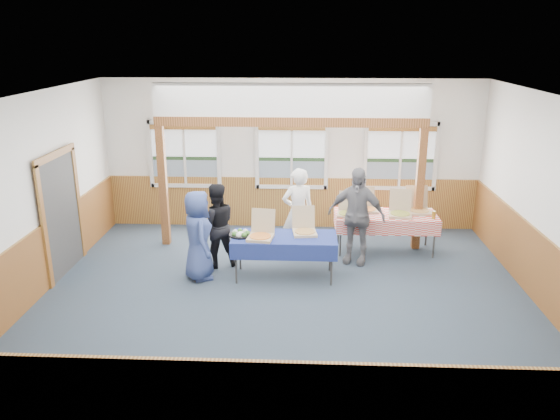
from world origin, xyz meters
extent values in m
plane|color=#2A3645|center=(0.00, 0.00, 0.00)|extent=(8.00, 8.00, 0.00)
plane|color=white|center=(0.00, 0.00, 3.20)|extent=(8.00, 8.00, 0.00)
plane|color=silver|center=(0.00, 3.50, 1.60)|extent=(8.00, 0.00, 8.00)
plane|color=silver|center=(0.00, -3.50, 1.60)|extent=(8.00, 0.00, 8.00)
plane|color=silver|center=(-4.00, 0.00, 1.60)|extent=(0.00, 8.00, 8.00)
plane|color=silver|center=(4.00, 0.00, 1.60)|extent=(0.00, 8.00, 8.00)
cube|color=brown|center=(0.00, 3.48, 0.55)|extent=(7.98, 0.05, 1.10)
cube|color=brown|center=(0.00, -3.48, 0.55)|extent=(7.98, 0.05, 1.10)
cube|color=brown|center=(-3.98, 0.00, 0.55)|extent=(0.05, 6.98, 1.10)
cube|color=brown|center=(3.98, 0.00, 0.55)|extent=(0.05, 6.98, 1.10)
cube|color=#313131|center=(-3.96, 0.90, 1.05)|extent=(0.06, 1.30, 2.10)
cube|color=silver|center=(-2.30, 3.44, 0.91)|extent=(1.52, 0.05, 0.08)
cube|color=silver|center=(-2.30, 3.44, 2.29)|extent=(1.52, 0.05, 0.08)
cube|color=silver|center=(-3.04, 3.44, 1.60)|extent=(0.08, 0.05, 1.46)
cube|color=silver|center=(-1.56, 3.44, 1.60)|extent=(0.08, 0.05, 1.46)
cube|color=silver|center=(-2.30, 3.44, 1.60)|extent=(0.05, 0.05, 1.30)
cube|color=slate|center=(-2.30, 3.48, 1.21)|extent=(1.40, 0.02, 0.52)
cube|color=#1E371B|center=(-2.30, 3.48, 1.51)|extent=(1.40, 0.02, 0.08)
cube|color=silver|center=(-2.30, 3.48, 1.90)|extent=(1.40, 0.02, 0.70)
cube|color=brown|center=(-2.30, 3.42, 2.19)|extent=(1.40, 0.07, 0.10)
cube|color=silver|center=(0.00, 3.44, 0.91)|extent=(1.52, 0.05, 0.08)
cube|color=silver|center=(0.00, 3.44, 2.29)|extent=(1.52, 0.05, 0.08)
cube|color=silver|center=(-0.74, 3.44, 1.60)|extent=(0.08, 0.05, 1.46)
cube|color=silver|center=(0.74, 3.44, 1.60)|extent=(0.08, 0.05, 1.46)
cube|color=silver|center=(0.00, 3.44, 1.60)|extent=(0.05, 0.05, 1.30)
cube|color=slate|center=(0.00, 3.48, 1.21)|extent=(1.40, 0.02, 0.52)
cube|color=#1E371B|center=(0.00, 3.48, 1.51)|extent=(1.40, 0.02, 0.08)
cube|color=silver|center=(0.00, 3.48, 1.90)|extent=(1.40, 0.02, 0.70)
cube|color=brown|center=(0.00, 3.42, 2.19)|extent=(1.40, 0.07, 0.10)
cube|color=silver|center=(2.30, 3.44, 0.91)|extent=(1.52, 0.05, 0.08)
cube|color=silver|center=(2.30, 3.44, 2.29)|extent=(1.52, 0.05, 0.08)
cube|color=silver|center=(1.56, 3.44, 1.60)|extent=(0.08, 0.05, 1.46)
cube|color=silver|center=(3.04, 3.44, 1.60)|extent=(0.08, 0.05, 1.46)
cube|color=silver|center=(2.30, 3.44, 1.60)|extent=(0.05, 0.05, 1.30)
cube|color=slate|center=(2.30, 3.48, 1.21)|extent=(1.40, 0.02, 0.52)
cube|color=#1E371B|center=(2.30, 3.48, 1.51)|extent=(1.40, 0.02, 0.08)
cube|color=silver|center=(2.30, 3.48, 1.90)|extent=(1.40, 0.02, 0.70)
cube|color=brown|center=(2.30, 3.42, 2.19)|extent=(1.40, 0.07, 0.10)
cube|color=#573213|center=(-2.50, 2.30, 1.20)|extent=(0.15, 0.15, 2.40)
cube|color=#573213|center=(2.50, 2.30, 1.20)|extent=(0.15, 0.15, 2.40)
cube|color=#573213|center=(0.00, 2.30, 2.49)|extent=(5.15, 0.18, 0.18)
cylinder|color=#313131|center=(-0.85, 0.50, 0.36)|extent=(0.04, 0.04, 0.73)
cylinder|color=#313131|center=(-0.85, 1.10, 0.36)|extent=(0.04, 0.04, 0.73)
cylinder|color=#313131|center=(0.76, 0.50, 0.36)|extent=(0.04, 0.04, 0.73)
cylinder|color=#313131|center=(0.76, 1.10, 0.36)|extent=(0.04, 0.04, 0.73)
cube|color=#313131|center=(-0.05, 0.80, 0.73)|extent=(1.85, 1.12, 0.03)
cube|color=navy|center=(-0.05, 0.80, 0.75)|extent=(1.93, 1.19, 0.01)
cube|color=navy|center=(-0.05, 0.41, 0.61)|extent=(1.74, 0.44, 0.28)
cube|color=navy|center=(-0.05, 1.19, 0.61)|extent=(1.74, 0.44, 0.28)
cylinder|color=#313131|center=(0.98, 1.78, 0.36)|extent=(0.04, 0.04, 0.73)
cylinder|color=#313131|center=(0.98, 2.44, 0.36)|extent=(0.04, 0.04, 0.73)
cylinder|color=#313131|center=(2.74, 1.78, 0.36)|extent=(0.04, 0.04, 0.73)
cylinder|color=#313131|center=(2.74, 2.44, 0.36)|extent=(0.04, 0.04, 0.73)
cube|color=#313131|center=(1.86, 2.11, 0.73)|extent=(2.01, 1.22, 0.03)
cube|color=red|center=(1.86, 2.11, 0.75)|extent=(2.09, 1.29, 0.01)
cube|color=red|center=(1.86, 1.69, 0.61)|extent=(1.88, 0.48, 0.28)
cube|color=red|center=(1.86, 2.53, 0.61)|extent=(1.88, 0.48, 0.28)
cube|color=tan|center=(-0.45, 0.65, 0.78)|extent=(0.46, 0.46, 0.05)
cylinder|color=gold|center=(-0.45, 0.65, 0.81)|extent=(0.40, 0.40, 0.01)
cube|color=tan|center=(-0.42, 0.89, 1.00)|extent=(0.42, 0.15, 0.40)
cube|color=tan|center=(0.30, 0.92, 0.78)|extent=(0.44, 0.44, 0.04)
cylinder|color=tan|center=(0.30, 0.92, 0.81)|extent=(0.38, 0.38, 0.01)
cube|color=tan|center=(0.27, 1.16, 1.00)|extent=(0.40, 0.14, 0.39)
cube|color=tan|center=(1.11, 1.97, 0.78)|extent=(0.43, 0.43, 0.04)
cylinder|color=gold|center=(1.11, 1.97, 0.81)|extent=(0.37, 0.37, 0.01)
cube|color=tan|center=(1.14, 2.20, 0.99)|extent=(0.39, 0.14, 0.37)
cube|color=tan|center=(1.51, 2.26, 0.78)|extent=(0.42, 0.42, 0.04)
cylinder|color=gold|center=(1.51, 2.26, 0.81)|extent=(0.37, 0.37, 0.01)
cube|color=tan|center=(1.48, 2.49, 0.99)|extent=(0.39, 0.13, 0.38)
cube|color=tan|center=(2.11, 1.99, 0.78)|extent=(0.47, 0.47, 0.05)
cylinder|color=gold|center=(2.11, 1.99, 0.81)|extent=(0.41, 0.41, 0.01)
cube|color=tan|center=(2.14, 2.24, 1.01)|extent=(0.43, 0.15, 0.41)
cube|color=tan|center=(2.51, 2.21, 0.78)|extent=(0.46, 0.46, 0.05)
cylinder|color=tan|center=(2.51, 2.21, 0.81)|extent=(0.40, 0.40, 0.01)
cube|color=tan|center=(2.49, 2.47, 1.02)|extent=(0.44, 0.13, 0.42)
cylinder|color=black|center=(-0.80, 0.80, 0.77)|extent=(0.41, 0.41, 0.03)
cylinder|color=white|center=(-0.80, 0.80, 0.80)|extent=(0.09, 0.09, 0.04)
sphere|color=#3D712B|center=(-0.69, 0.80, 0.80)|extent=(0.09, 0.09, 0.09)
sphere|color=silver|center=(-0.73, 0.89, 0.80)|extent=(0.09, 0.09, 0.09)
sphere|color=#3D712B|center=(-0.82, 0.91, 0.80)|extent=(0.09, 0.09, 0.09)
sphere|color=silver|center=(-0.90, 0.85, 0.80)|extent=(0.09, 0.09, 0.09)
sphere|color=#3D712B|center=(-0.90, 0.75, 0.80)|extent=(0.09, 0.09, 0.09)
sphere|color=silver|center=(-0.82, 0.69, 0.80)|extent=(0.09, 0.09, 0.09)
sphere|color=#3D712B|center=(-0.73, 0.71, 0.80)|extent=(0.09, 0.09, 0.09)
cylinder|color=#8F6117|center=(2.71, 1.86, 0.83)|extent=(0.07, 0.07, 0.15)
imported|color=white|center=(0.17, 1.88, 0.85)|extent=(0.71, 0.57, 1.70)
imported|color=black|center=(-1.30, 1.25, 0.78)|extent=(0.91, 0.81, 1.55)
imported|color=navy|center=(-1.52, 0.70, 0.79)|extent=(0.75, 0.90, 1.57)
imported|color=slate|center=(1.23, 1.54, 0.90)|extent=(1.14, 0.75, 1.81)
camera|label=1|loc=(0.28, -7.94, 4.04)|focal=35.00mm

